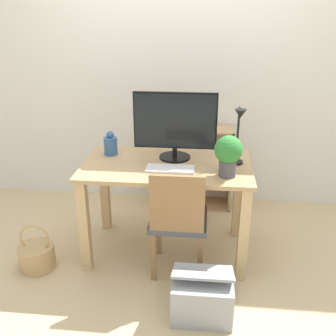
{
  "coord_description": "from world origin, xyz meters",
  "views": [
    {
      "loc": [
        0.27,
        -2.64,
        1.81
      ],
      "look_at": [
        0.0,
        0.1,
        0.67
      ],
      "focal_mm": 42.0,
      "sensor_mm": 36.0,
      "label": 1
    }
  ],
  "objects_px": {
    "vase": "(111,145)",
    "chair": "(178,219)",
    "storage_box": "(202,295)",
    "keyboard": "(170,169)",
    "desk_lamp": "(239,131)",
    "basket": "(37,256)",
    "monitor": "(175,124)",
    "potted_plant": "(228,153)",
    "bookshelf": "(178,171)"
  },
  "relations": [
    {
      "from": "chair",
      "to": "storage_box",
      "type": "xyz_separation_m",
      "value": [
        0.19,
        -0.4,
        -0.31
      ]
    },
    {
      "from": "desk_lamp",
      "to": "potted_plant",
      "type": "bearing_deg",
      "value": -111.91
    },
    {
      "from": "keyboard",
      "to": "storage_box",
      "type": "xyz_separation_m",
      "value": [
        0.26,
        -0.56,
        -0.61
      ]
    },
    {
      "from": "vase",
      "to": "desk_lamp",
      "type": "xyz_separation_m",
      "value": [
        0.95,
        -0.15,
        0.18
      ]
    },
    {
      "from": "chair",
      "to": "monitor",
      "type": "bearing_deg",
      "value": 100.36
    },
    {
      "from": "monitor",
      "to": "bookshelf",
      "type": "height_order",
      "value": "monitor"
    },
    {
      "from": "storage_box",
      "to": "keyboard",
      "type": "bearing_deg",
      "value": 114.58
    },
    {
      "from": "bookshelf",
      "to": "basket",
      "type": "relative_size",
      "value": 2.17
    },
    {
      "from": "desk_lamp",
      "to": "potted_plant",
      "type": "relative_size",
      "value": 1.51
    },
    {
      "from": "keyboard",
      "to": "storage_box",
      "type": "height_order",
      "value": "keyboard"
    },
    {
      "from": "keyboard",
      "to": "vase",
      "type": "bearing_deg",
      "value": 151.45
    },
    {
      "from": "potted_plant",
      "to": "bookshelf",
      "type": "relative_size",
      "value": 0.36
    },
    {
      "from": "keyboard",
      "to": "desk_lamp",
      "type": "bearing_deg",
      "value": 13.98
    },
    {
      "from": "monitor",
      "to": "storage_box",
      "type": "bearing_deg",
      "value": -73.0
    },
    {
      "from": "bookshelf",
      "to": "chair",
      "type": "bearing_deg",
      "value": -85.81
    },
    {
      "from": "potted_plant",
      "to": "keyboard",
      "type": "bearing_deg",
      "value": 170.37
    },
    {
      "from": "monitor",
      "to": "vase",
      "type": "xyz_separation_m",
      "value": [
        -0.5,
        0.03,
        -0.19
      ]
    },
    {
      "from": "monitor",
      "to": "basket",
      "type": "xyz_separation_m",
      "value": [
        -0.98,
        -0.44,
        -0.91
      ]
    },
    {
      "from": "vase",
      "to": "chair",
      "type": "bearing_deg",
      "value": -37.51
    },
    {
      "from": "desk_lamp",
      "to": "basket",
      "type": "distance_m",
      "value": 1.73
    },
    {
      "from": "bookshelf",
      "to": "desk_lamp",
      "type": "bearing_deg",
      "value": -59.39
    },
    {
      "from": "monitor",
      "to": "storage_box",
      "type": "xyz_separation_m",
      "value": [
        0.24,
        -0.8,
        -0.87
      ]
    },
    {
      "from": "keyboard",
      "to": "potted_plant",
      "type": "bearing_deg",
      "value": -9.63
    },
    {
      "from": "bookshelf",
      "to": "basket",
      "type": "bearing_deg",
      "value": -130.54
    },
    {
      "from": "potted_plant",
      "to": "basket",
      "type": "relative_size",
      "value": 0.79
    },
    {
      "from": "desk_lamp",
      "to": "basket",
      "type": "bearing_deg",
      "value": -167.35
    },
    {
      "from": "desk_lamp",
      "to": "potted_plant",
      "type": "height_order",
      "value": "desk_lamp"
    },
    {
      "from": "storage_box",
      "to": "monitor",
      "type": "bearing_deg",
      "value": 107.0
    },
    {
      "from": "keyboard",
      "to": "storage_box",
      "type": "relative_size",
      "value": 0.88
    },
    {
      "from": "basket",
      "to": "desk_lamp",
      "type": "bearing_deg",
      "value": 12.65
    },
    {
      "from": "monitor",
      "to": "desk_lamp",
      "type": "bearing_deg",
      "value": -15.04
    },
    {
      "from": "vase",
      "to": "chair",
      "type": "height_order",
      "value": "vase"
    },
    {
      "from": "monitor",
      "to": "keyboard",
      "type": "distance_m",
      "value": 0.35
    },
    {
      "from": "bookshelf",
      "to": "storage_box",
      "type": "bearing_deg",
      "value": -79.84
    },
    {
      "from": "basket",
      "to": "vase",
      "type": "bearing_deg",
      "value": 44.15
    },
    {
      "from": "monitor",
      "to": "storage_box",
      "type": "distance_m",
      "value": 1.2
    },
    {
      "from": "monitor",
      "to": "bookshelf",
      "type": "bearing_deg",
      "value": 91.79
    },
    {
      "from": "monitor",
      "to": "bookshelf",
      "type": "distance_m",
      "value": 0.95
    },
    {
      "from": "bookshelf",
      "to": "storage_box",
      "type": "distance_m",
      "value": 1.51
    },
    {
      "from": "monitor",
      "to": "desk_lamp",
      "type": "distance_m",
      "value": 0.47
    },
    {
      "from": "potted_plant",
      "to": "bookshelf",
      "type": "bearing_deg",
      "value": 112.17
    },
    {
      "from": "chair",
      "to": "bookshelf",
      "type": "bearing_deg",
      "value": 96.31
    },
    {
      "from": "monitor",
      "to": "basket",
      "type": "relative_size",
      "value": 1.71
    },
    {
      "from": "monitor",
      "to": "potted_plant",
      "type": "xyz_separation_m",
      "value": [
        0.38,
        -0.3,
        -0.1
      ]
    },
    {
      "from": "vase",
      "to": "storage_box",
      "type": "distance_m",
      "value": 1.3
    },
    {
      "from": "desk_lamp",
      "to": "storage_box",
      "type": "xyz_separation_m",
      "value": [
        -0.21,
        -0.67,
        -0.86
      ]
    },
    {
      "from": "storage_box",
      "to": "vase",
      "type": "bearing_deg",
      "value": 132.03
    },
    {
      "from": "vase",
      "to": "basket",
      "type": "height_order",
      "value": "vase"
    },
    {
      "from": "keyboard",
      "to": "chair",
      "type": "bearing_deg",
      "value": -66.65
    },
    {
      "from": "vase",
      "to": "monitor",
      "type": "bearing_deg",
      "value": -3.07
    }
  ]
}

